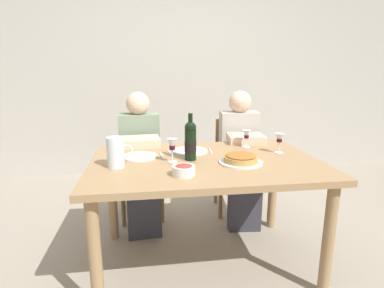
# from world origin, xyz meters

# --- Properties ---
(ground_plane) EXTENTS (8.00, 8.00, 0.00)m
(ground_plane) POSITION_xyz_m (0.00, 0.00, 0.00)
(ground_plane) COLOR gray
(back_wall) EXTENTS (8.00, 0.10, 2.80)m
(back_wall) POSITION_xyz_m (0.00, 2.11, 1.40)
(back_wall) COLOR #B2ADA3
(back_wall) RESTS_ON ground
(dining_table) EXTENTS (1.50, 1.00, 0.76)m
(dining_table) POSITION_xyz_m (0.00, 0.00, 0.67)
(dining_table) COLOR #9E7A51
(dining_table) RESTS_ON ground
(wine_bottle) EXTENTS (0.08, 0.08, 0.31)m
(wine_bottle) POSITION_xyz_m (-0.10, 0.02, 0.89)
(wine_bottle) COLOR black
(wine_bottle) RESTS_ON dining_table
(water_pitcher) EXTENTS (0.16, 0.10, 0.19)m
(water_pitcher) POSITION_xyz_m (-0.57, -0.07, 0.84)
(water_pitcher) COLOR silver
(water_pitcher) RESTS_ON dining_table
(baked_tart) EXTENTS (0.28, 0.28, 0.06)m
(baked_tart) POSITION_xyz_m (0.21, -0.10, 0.79)
(baked_tart) COLOR silver
(baked_tart) RESTS_ON dining_table
(salad_bowl) EXTENTS (0.13, 0.13, 0.07)m
(salad_bowl) POSITION_xyz_m (-0.17, -0.28, 0.79)
(salad_bowl) COLOR white
(salad_bowl) RESTS_ON dining_table
(wine_glass_left_diner) EXTENTS (0.07, 0.07, 0.13)m
(wine_glass_left_diner) POSITION_xyz_m (0.38, 0.30, 0.85)
(wine_glass_left_diner) COLOR silver
(wine_glass_left_diner) RESTS_ON dining_table
(wine_glass_right_diner) EXTENTS (0.07, 0.07, 0.16)m
(wine_glass_right_diner) POSITION_xyz_m (-0.22, -0.02, 0.87)
(wine_glass_right_diner) COLOR silver
(wine_glass_right_diner) RESTS_ON dining_table
(wine_glass_centre) EXTENTS (0.07, 0.07, 0.14)m
(wine_glass_centre) POSITION_xyz_m (0.56, 0.10, 0.86)
(wine_glass_centre) COLOR silver
(wine_glass_centre) RESTS_ON dining_table
(dinner_plate_left_setting) EXTENTS (0.25, 0.25, 0.01)m
(dinner_plate_left_setting) POSITION_xyz_m (-0.07, 0.22, 0.77)
(dinner_plate_left_setting) COLOR silver
(dinner_plate_left_setting) RESTS_ON dining_table
(dinner_plate_right_setting) EXTENTS (0.24, 0.24, 0.01)m
(dinner_plate_right_setting) POSITION_xyz_m (-0.43, 0.12, 0.77)
(dinner_plate_right_setting) COLOR silver
(dinner_plate_right_setting) RESTS_ON dining_table
(fork_left_setting) EXTENTS (0.03, 0.16, 0.00)m
(fork_left_setting) POSITION_xyz_m (-0.22, 0.22, 0.76)
(fork_left_setting) COLOR silver
(fork_left_setting) RESTS_ON dining_table
(knife_left_setting) EXTENTS (0.03, 0.18, 0.00)m
(knife_left_setting) POSITION_xyz_m (0.08, 0.22, 0.76)
(knife_left_setting) COLOR silver
(knife_left_setting) RESTS_ON dining_table
(knife_right_setting) EXTENTS (0.02, 0.18, 0.00)m
(knife_right_setting) POSITION_xyz_m (-0.28, 0.12, 0.76)
(knife_right_setting) COLOR silver
(knife_right_setting) RESTS_ON dining_table
(spoon_right_setting) EXTENTS (0.02, 0.16, 0.00)m
(spoon_right_setting) POSITION_xyz_m (-0.58, 0.12, 0.76)
(spoon_right_setting) COLOR silver
(spoon_right_setting) RESTS_ON dining_table
(chair_left) EXTENTS (0.43, 0.43, 0.87)m
(chair_left) POSITION_xyz_m (-0.46, 0.87, 0.50)
(chair_left) COLOR olive
(chair_left) RESTS_ON ground
(diner_left) EXTENTS (0.36, 0.52, 1.16)m
(diner_left) POSITION_xyz_m (-0.44, 0.63, 0.62)
(diner_left) COLOR gray
(diner_left) RESTS_ON ground
(chair_right) EXTENTS (0.43, 0.43, 0.87)m
(chair_right) POSITION_xyz_m (0.46, 0.87, 0.50)
(chair_right) COLOR olive
(chair_right) RESTS_ON ground
(diner_right) EXTENTS (0.36, 0.53, 1.16)m
(diner_right) POSITION_xyz_m (0.44, 0.63, 0.62)
(diner_right) COLOR #B7B2A8
(diner_right) RESTS_ON ground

